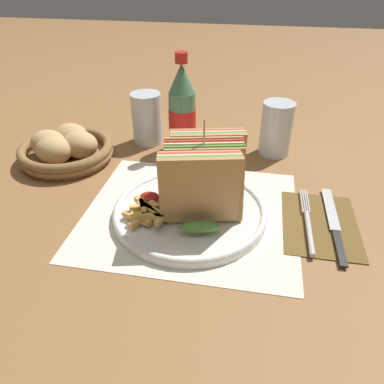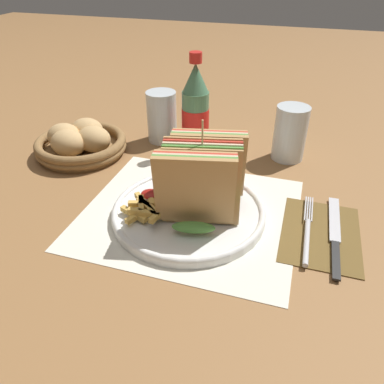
{
  "view_description": "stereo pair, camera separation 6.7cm",
  "coord_description": "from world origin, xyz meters",
  "px_view_note": "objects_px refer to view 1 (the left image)",
  "views": [
    {
      "loc": [
        0.1,
        -0.53,
        0.41
      ],
      "look_at": [
        0.0,
        0.02,
        0.04
      ],
      "focal_mm": 35.0,
      "sensor_mm": 36.0,
      "label": 1
    },
    {
      "loc": [
        0.17,
        -0.52,
        0.41
      ],
      "look_at": [
        0.0,
        0.02,
        0.04
      ],
      "focal_mm": 35.0,
      "sensor_mm": 36.0,
      "label": 2
    }
  ],
  "objects_px": {
    "bread_basket": "(65,149)",
    "glass_near": "(276,132)",
    "knife": "(334,224)",
    "coke_bottle_near": "(182,111)",
    "club_sandwich": "(203,178)",
    "fork": "(308,225)",
    "plate_main": "(190,212)",
    "glass_far": "(147,121)"
  },
  "relations": [
    {
      "from": "fork",
      "to": "glass_far",
      "type": "distance_m",
      "value": 0.47
    },
    {
      "from": "plate_main",
      "to": "bread_basket",
      "type": "height_order",
      "value": "bread_basket"
    },
    {
      "from": "glass_near",
      "to": "glass_far",
      "type": "distance_m",
      "value": 0.31
    },
    {
      "from": "club_sandwich",
      "to": "fork",
      "type": "height_order",
      "value": "club_sandwich"
    },
    {
      "from": "coke_bottle_near",
      "to": "glass_near",
      "type": "height_order",
      "value": "coke_bottle_near"
    },
    {
      "from": "fork",
      "to": "coke_bottle_near",
      "type": "xyz_separation_m",
      "value": [
        -0.27,
        0.26,
        0.09
      ]
    },
    {
      "from": "plate_main",
      "to": "glass_far",
      "type": "height_order",
      "value": "glass_far"
    },
    {
      "from": "plate_main",
      "to": "fork",
      "type": "relative_size",
      "value": 1.45
    },
    {
      "from": "plate_main",
      "to": "club_sandwich",
      "type": "xyz_separation_m",
      "value": [
        0.02,
        0.01,
        0.07
      ]
    },
    {
      "from": "club_sandwich",
      "to": "bread_basket",
      "type": "distance_m",
      "value": 0.38
    },
    {
      "from": "club_sandwich",
      "to": "bread_basket",
      "type": "relative_size",
      "value": 0.86
    },
    {
      "from": "fork",
      "to": "glass_near",
      "type": "height_order",
      "value": "glass_near"
    },
    {
      "from": "club_sandwich",
      "to": "glass_near",
      "type": "distance_m",
      "value": 0.3
    },
    {
      "from": "glass_near",
      "to": "glass_far",
      "type": "height_order",
      "value": "same"
    },
    {
      "from": "fork",
      "to": "glass_far",
      "type": "xyz_separation_m",
      "value": [
        -0.37,
        0.29,
        0.05
      ]
    },
    {
      "from": "coke_bottle_near",
      "to": "bread_basket",
      "type": "distance_m",
      "value": 0.28
    },
    {
      "from": "glass_far",
      "to": "plate_main",
      "type": "bearing_deg",
      "value": -60.88
    },
    {
      "from": "club_sandwich",
      "to": "glass_far",
      "type": "distance_m",
      "value": 0.34
    },
    {
      "from": "plate_main",
      "to": "bread_basket",
      "type": "relative_size",
      "value": 1.32
    },
    {
      "from": "knife",
      "to": "bread_basket",
      "type": "height_order",
      "value": "bread_basket"
    },
    {
      "from": "bread_basket",
      "to": "glass_near",
      "type": "bearing_deg",
      "value": 14.55
    },
    {
      "from": "club_sandwich",
      "to": "knife",
      "type": "relative_size",
      "value": 0.83
    },
    {
      "from": "club_sandwich",
      "to": "glass_near",
      "type": "relative_size",
      "value": 1.47
    },
    {
      "from": "knife",
      "to": "fork",
      "type": "bearing_deg",
      "value": -161.25
    },
    {
      "from": "plate_main",
      "to": "glass_far",
      "type": "distance_m",
      "value": 0.33
    },
    {
      "from": "coke_bottle_near",
      "to": "bread_basket",
      "type": "relative_size",
      "value": 1.08
    },
    {
      "from": "coke_bottle_near",
      "to": "glass_far",
      "type": "height_order",
      "value": "coke_bottle_near"
    },
    {
      "from": "glass_far",
      "to": "bread_basket",
      "type": "distance_m",
      "value": 0.2
    },
    {
      "from": "plate_main",
      "to": "glass_near",
      "type": "height_order",
      "value": "glass_near"
    },
    {
      "from": "fork",
      "to": "bread_basket",
      "type": "distance_m",
      "value": 0.55
    },
    {
      "from": "plate_main",
      "to": "knife",
      "type": "height_order",
      "value": "plate_main"
    },
    {
      "from": "glass_near",
      "to": "plate_main",
      "type": "bearing_deg",
      "value": -117.78
    },
    {
      "from": "knife",
      "to": "bread_basket",
      "type": "bearing_deg",
      "value": 165.09
    },
    {
      "from": "glass_near",
      "to": "coke_bottle_near",
      "type": "bearing_deg",
      "value": -175.37
    },
    {
      "from": "coke_bottle_near",
      "to": "bread_basket",
      "type": "bearing_deg",
      "value": -157.49
    },
    {
      "from": "club_sandwich",
      "to": "knife",
      "type": "xyz_separation_m",
      "value": [
        0.23,
        0.01,
        -0.08
      ]
    },
    {
      "from": "knife",
      "to": "coke_bottle_near",
      "type": "xyz_separation_m",
      "value": [
        -0.32,
        0.25,
        0.09
      ]
    },
    {
      "from": "knife",
      "to": "glass_far",
      "type": "height_order",
      "value": "glass_far"
    },
    {
      "from": "coke_bottle_near",
      "to": "glass_near",
      "type": "bearing_deg",
      "value": 4.63
    },
    {
      "from": "plate_main",
      "to": "knife",
      "type": "distance_m",
      "value": 0.25
    },
    {
      "from": "knife",
      "to": "coke_bottle_near",
      "type": "bearing_deg",
      "value": 141.58
    },
    {
      "from": "fork",
      "to": "club_sandwich",
      "type": "bearing_deg",
      "value": 177.77
    }
  ]
}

